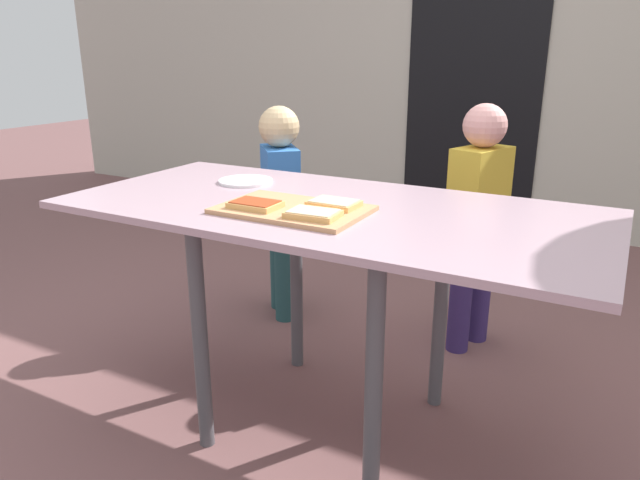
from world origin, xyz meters
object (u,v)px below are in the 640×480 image
(child_right, at_px, (477,214))
(dining_table, at_px, (328,232))
(cutting_board, at_px, (293,210))
(pizza_slice_near_left, at_px, (255,204))
(pizza_slice_far_right, at_px, (334,203))
(pizza_slice_near_right, at_px, (313,214))
(child_left, at_px, (281,199))
(plate_white_left, at_px, (246,181))

(child_right, bearing_deg, dining_table, -109.03)
(cutting_board, relative_size, child_right, 0.41)
(pizza_slice_near_left, relative_size, child_right, 0.14)
(dining_table, distance_m, cutting_board, 0.15)
(pizza_slice_near_left, height_order, pizza_slice_far_right, same)
(pizza_slice_near_right, bearing_deg, child_left, 127.15)
(child_left, bearing_deg, child_right, 7.17)
(pizza_slice_near_left, xyz_separation_m, child_left, (-0.44, 0.82, -0.22))
(cutting_board, bearing_deg, plate_white_left, 143.61)
(pizza_slice_near_left, bearing_deg, pizza_slice_near_right, -2.62)
(pizza_slice_near_right, relative_size, plate_white_left, 0.77)
(pizza_slice_far_right, distance_m, plate_white_left, 0.48)
(pizza_slice_far_right, xyz_separation_m, child_right, (0.22, 0.82, -0.20))
(cutting_board, bearing_deg, child_left, 124.54)
(plate_white_left, bearing_deg, cutting_board, -36.39)
(pizza_slice_near_right, bearing_deg, child_right, 76.96)
(dining_table, xyz_separation_m, pizza_slice_near_left, (-0.15, -0.16, 0.11))
(plate_white_left, xyz_separation_m, child_right, (0.66, 0.63, -0.19))
(dining_table, height_order, pizza_slice_near_right, pizza_slice_near_right)
(child_left, bearing_deg, cutting_board, -55.46)
(cutting_board, xyz_separation_m, plate_white_left, (-0.34, 0.25, -0.00))
(cutting_board, relative_size, child_left, 0.43)
(cutting_board, distance_m, pizza_slice_near_left, 0.11)
(dining_table, relative_size, child_right, 1.60)
(child_left, relative_size, child_right, 0.96)
(child_right, bearing_deg, cutting_board, -109.89)
(dining_table, relative_size, pizza_slice_near_right, 11.07)
(dining_table, xyz_separation_m, cutting_board, (-0.05, -0.11, 0.09))
(pizza_slice_near_right, distance_m, plate_white_left, 0.54)
(pizza_slice_near_left, bearing_deg, plate_white_left, 129.41)
(child_right, bearing_deg, child_left, -172.83)
(child_right, bearing_deg, pizza_slice_near_left, -113.76)
(pizza_slice_far_right, bearing_deg, dining_table, 132.42)
(plate_white_left, height_order, child_left, child_left)
(child_right, bearing_deg, pizza_slice_far_right, -105.03)
(cutting_board, bearing_deg, pizza_slice_near_right, -31.48)
(dining_table, height_order, cutting_board, cutting_board)
(dining_table, bearing_deg, plate_white_left, 160.48)
(cutting_board, relative_size, plate_white_left, 2.22)
(plate_white_left, bearing_deg, dining_table, -19.52)
(pizza_slice_near_right, xyz_separation_m, child_right, (0.22, 0.94, -0.20))
(cutting_board, xyz_separation_m, child_right, (0.32, 0.88, -0.19))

